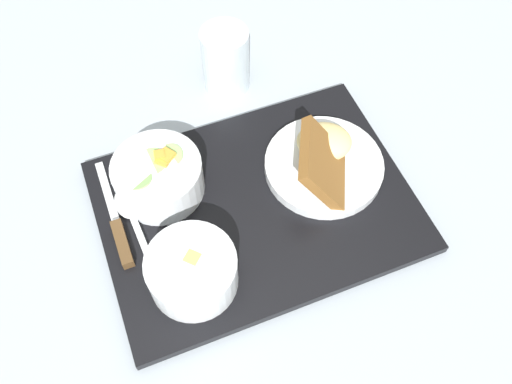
# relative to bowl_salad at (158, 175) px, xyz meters

# --- Properties ---
(ground_plane) EXTENTS (4.00, 4.00, 0.00)m
(ground_plane) POSITION_rel_bowl_salad_xyz_m (0.11, -0.08, -0.05)
(ground_plane) COLOR #99A3AD
(serving_tray) EXTENTS (0.45, 0.35, 0.01)m
(serving_tray) POSITION_rel_bowl_salad_xyz_m (0.11, -0.08, -0.04)
(serving_tray) COLOR black
(serving_tray) RESTS_ON ground_plane
(bowl_salad) EXTENTS (0.12, 0.12, 0.06)m
(bowl_salad) POSITION_rel_bowl_salad_xyz_m (0.00, 0.00, 0.00)
(bowl_salad) COLOR silver
(bowl_salad) RESTS_ON serving_tray
(bowl_soup) EXTENTS (0.11, 0.11, 0.06)m
(bowl_soup) POSITION_rel_bowl_salad_xyz_m (-0.01, -0.15, 0.00)
(bowl_soup) COLOR silver
(bowl_soup) RESTS_ON serving_tray
(plate_main) EXTENTS (0.17, 0.17, 0.09)m
(plate_main) POSITION_rel_bowl_salad_xyz_m (0.22, -0.07, -0.01)
(plate_main) COLOR silver
(plate_main) RESTS_ON serving_tray
(knife) EXTENTS (0.03, 0.18, 0.02)m
(knife) POSITION_rel_bowl_salad_xyz_m (-0.08, -0.05, -0.03)
(knife) COLOR silver
(knife) RESTS_ON serving_tray
(spoon) EXTENTS (0.03, 0.14, 0.01)m
(spoon) POSITION_rel_bowl_salad_xyz_m (-0.05, -0.02, -0.03)
(spoon) COLOR silver
(spoon) RESTS_ON serving_tray
(glass_water) EXTENTS (0.07, 0.07, 0.11)m
(glass_water) POSITION_rel_bowl_salad_xyz_m (0.17, 0.15, 0.00)
(glass_water) COLOR silver
(glass_water) RESTS_ON ground_plane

